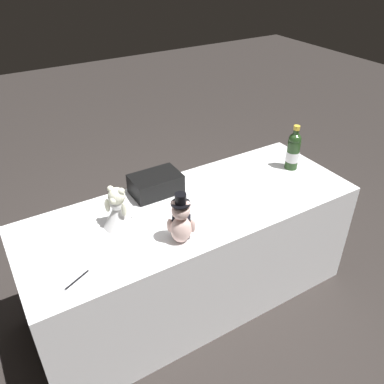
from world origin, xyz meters
The scene contains 7 objects.
ground_plane centered at (0.00, 0.00, 0.00)m, with size 12.00×12.00×0.00m, color #2D2826.
reception_table centered at (0.00, 0.00, 0.38)m, with size 2.01×0.75×0.75m, color white.
teddy_bear_groom centered at (0.20, 0.23, 0.87)m, with size 0.14×0.14×0.29m.
teddy_bear_bride centered at (0.42, -0.06, 0.86)m, with size 0.23×0.22×0.24m.
champagne_bottle centered at (-0.81, -0.04, 0.88)m, with size 0.09×0.09×0.31m.
signing_pen centered at (0.76, 0.23, 0.76)m, with size 0.14×0.07×0.01m.
gift_case_black centered at (0.11, -0.24, 0.81)m, with size 0.30×0.20×0.12m.
Camera 1 is at (0.98, 1.62, 2.10)m, focal length 37.18 mm.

